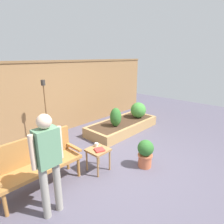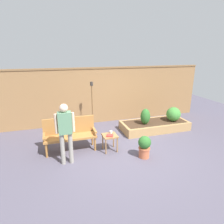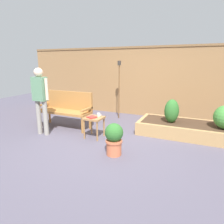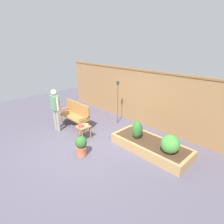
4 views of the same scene
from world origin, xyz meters
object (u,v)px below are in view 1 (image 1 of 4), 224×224
Objects in this scene: book_on_table at (99,150)px; tiki_torch at (45,102)px; garden_bench at (37,159)px; potted_boxwood at (145,153)px; shrub_near_bench at (116,117)px; side_table at (98,153)px; person_by_bench at (48,158)px; cup_on_table at (96,145)px; shrub_far_corner at (138,110)px.

tiki_torch reaches higher than book_on_table.
garden_bench is 1.15m from book_on_table.
shrub_near_bench is at bearing 63.05° from potted_boxwood.
garden_bench is at bearing -124.84° from tiki_torch.
tiki_torch is at bearing 93.95° from side_table.
person_by_bench is at bearing -101.94° from garden_bench.
cup_on_table reaches higher than book_on_table.
shrub_near_bench is at bearing 180.00° from shrub_far_corner.
shrub_far_corner reaches higher than cup_on_table.
cup_on_table is 0.17× the size of potted_boxwood.
potted_boxwood is 1.19× the size of shrub_far_corner.
shrub_far_corner is (2.61, 0.80, 0.04)m from cup_on_table.
person_by_bench reaches higher than shrub_near_bench.
shrub_near_bench is at bearing 28.36° from cup_on_table.
tiki_torch reaches higher than cup_on_table.
side_table is at bearing -119.12° from cup_on_table.
potted_boxwood is 1.10× the size of shrub_near_bench.
tiki_torch is at bearing 62.22° from person_by_bench.
shrub_far_corner is (3.73, 0.51, 0.01)m from garden_bench.
side_table is 0.87× the size of shrub_near_bench.
person_by_bench is (-1.22, -0.32, 0.54)m from side_table.
shrub_near_bench is 0.32× the size of tiki_torch.
shrub_far_corner reaches higher than side_table.
potted_boxwood is (1.83, -1.03, -0.22)m from garden_bench.
book_on_table is 1.30m from person_by_bench.
garden_bench reaches higher than book_on_table.
potted_boxwood is at bearing -46.33° from cup_on_table.
book_on_table is (1.04, -0.47, -0.05)m from garden_bench.
tiki_torch is at bearing 115.04° from book_on_table.
book_on_table is at bearing 144.44° from potted_boxwood.
book_on_table is (-0.08, -0.18, -0.02)m from cup_on_table.
side_table is 0.79× the size of potted_boxwood.
cup_on_table is at bearing 86.88° from book_on_table.
shrub_far_corner is at bearing 41.85° from book_on_table.
garden_bench is 1.16m from cup_on_table.
person_by_bench is at bearing -161.41° from cup_on_table.
shrub_far_corner is (1.12, -0.00, -0.02)m from shrub_near_bench.
tiki_torch is at bearing 110.44° from potted_boxwood.
book_on_table reaches higher than side_table.
cup_on_table is at bearing -14.69° from garden_bench.
tiki_torch reaches higher than potted_boxwood.
shrub_near_bench reaches higher than potted_boxwood.
cup_on_table is at bearing 18.59° from person_by_bench.
shrub_far_corner is at bearing 17.13° from cup_on_table.
side_table is 0.99m from potted_boxwood.
side_table is at bearing 14.64° from person_by_bench.
side_table is (1.06, -0.41, -0.15)m from garden_bench.
garden_bench is at bearing -172.24° from shrub_far_corner.
shrub_near_bench is 1.12m from shrub_far_corner.
garden_bench is 13.78× the size of cup_on_table.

